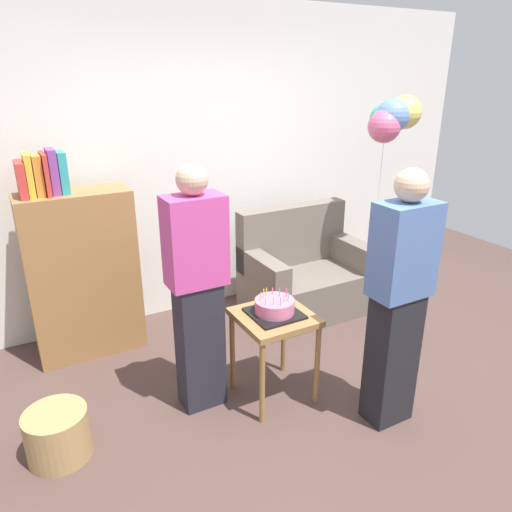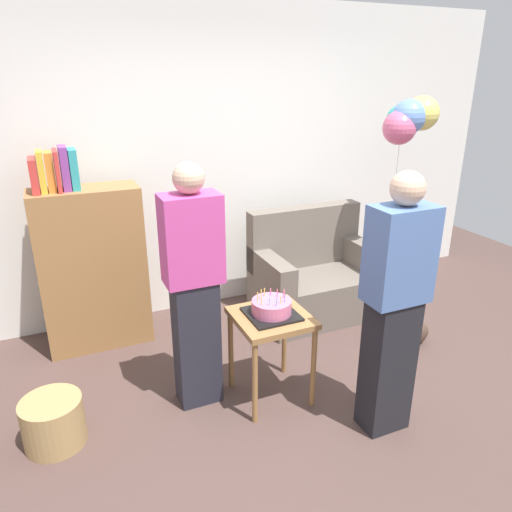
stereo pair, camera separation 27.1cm
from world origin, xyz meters
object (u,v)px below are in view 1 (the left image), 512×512
Objects in this scene: couch at (303,276)px; side_table at (274,327)px; bookshelf at (82,271)px; birthday_cake at (275,308)px; handbag at (404,327)px; balloon_bunch at (392,118)px; person_blowing_candles at (197,291)px; person_holding_cake at (398,302)px; wicker_basket at (58,434)px.

couch reaches higher than side_table.
couch is at bearing 47.26° from side_table.
bookshelf is 1.57m from birthday_cake.
bookshelf is 5.05× the size of birthday_cake.
handbag is (1.36, 0.12, -0.43)m from side_table.
balloon_bunch is (0.72, -0.20, 1.40)m from couch.
handbag is at bearing -13.74° from person_blowing_candles.
person_holding_cake reaches higher than wicker_basket.
birthday_cake reaches higher than wicker_basket.
person_blowing_candles is 1.00× the size of person_holding_cake.
handbag is at bearing 5.11° from side_table.
birthday_cake is at bearing -132.74° from couch.
wicker_basket is 3.47m from balloon_bunch.
balloon_bunch is (2.09, 0.60, 0.90)m from person_blowing_candles.
side_table is at bearing -32.12° from person_blowing_candles.
handbag is (0.46, -0.86, -0.24)m from couch.
person_blowing_candles reaches higher than handbag.
wicker_basket is at bearing -179.70° from handbag.
birthday_cake is at bearing -32.12° from person_blowing_candles.
side_table is 0.58m from person_blowing_candles.
side_table reaches higher than handbag.
wicker_basket is 1.29× the size of handbag.
person_holding_cake is at bearing -48.50° from person_blowing_candles.
couch is 1.65m from person_holding_cake.
handbag is 0.15× the size of balloon_bunch.
birthday_cake is 1.14× the size of handbag.
couch is 0.67× the size of person_holding_cake.
balloon_bunch is at bearing 25.47° from side_table.
couch is at bearing -95.98° from person_holding_cake.
handbag is at bearing -61.85° from couch.
bookshelf is at bearing -41.59° from person_holding_cake.
side_table is (0.99, -1.22, -0.16)m from bookshelf.
person_holding_cake is 1.95m from balloon_bunch.
couch is 0.68× the size of bookshelf.
person_blowing_candles is at bearing -149.37° from couch.
couch is 3.44× the size of birthday_cake.
person_holding_cake reaches higher than couch.
person_blowing_candles reaches higher than bookshelf.
couch is 0.57× the size of balloon_bunch.
person_holding_cake reaches higher than side_table.
couch is 0.67× the size of person_blowing_candles.
person_holding_cake is at bearing -104.00° from couch.
handbag is (1.82, -0.05, -0.73)m from person_blowing_candles.
person_holding_cake reaches higher than bookshelf.
side_table is at bearing -51.00° from bookshelf.
bookshelf is at bearing 129.00° from birthday_cake.
person_blowing_candles is at bearing -163.83° from balloon_bunch.
couch is 1.58m from balloon_bunch.
couch is at bearing 18.33° from person_blowing_candles.
handbag is (2.35, -1.10, -0.58)m from bookshelf.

